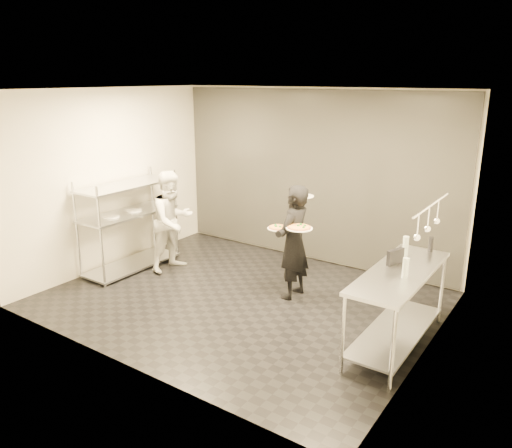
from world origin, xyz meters
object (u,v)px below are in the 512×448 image
Objects in this scene: chef at (173,221)px; pos_monitor at (395,257)px; pass_rack at (129,221)px; waiter at (294,242)px; bottle_clear at (405,268)px; bottle_green at (405,246)px; pizza_plate_near at (278,228)px; pizza_plate_far at (299,228)px; salad_plate at (303,195)px; prep_counter at (398,295)px; bottle_dark at (431,245)px.

pos_monitor is (3.61, -0.19, 0.22)m from chef.
pass_rack is 4.22m from pos_monitor.
chef is at bearing -84.80° from waiter.
waiter reaches higher than bottle_clear.
bottle_green is (0.01, 0.32, 0.03)m from pos_monitor.
pos_monitor is at bearing -6.23° from pizza_plate_near.
pizza_plate_far is at bearing -0.64° from pizza_plate_near.
waiter is 5.57× the size of pizza_plate_near.
salad_plate is at bearing 115.66° from pizza_plate_far.
pizza_plate_near reaches higher than prep_counter.
bottle_green is at bearing 103.23° from prep_counter.
pos_monitor is at bearing 2.21° from pass_rack.
salad_plate is 2.10m from bottle_clear.
pizza_plate_near is 1.31× the size of bottle_clear.
pos_monitor is 0.32m from bottle_green.
pos_monitor is at bearing -7.57° from pizza_plate_far.
chef reaches higher than salad_plate.
pos_monitor is 1.00× the size of bottle_green.
pizza_plate_far is 1.60× the size of bottle_clear.
pos_monitor is 1.13× the size of bottle_clear.
bottle_clear is at bearing -71.57° from bottle_green.
pizza_plate_far is 1.36m from bottle_green.
pass_rack is 4.60× the size of pizza_plate_far.
waiter is 0.68m from salad_plate.
chef reaches higher than prep_counter.
salad_plate is at bearing 167.04° from bottle_green.
waiter is at bearing 162.69° from prep_counter.
chef is at bearing 179.84° from pizza_plate_near.
chef is at bearing 172.45° from bottle_clear.
salad_plate is 1.67× the size of bottle_dark.
chef is (-2.09, -0.16, -0.00)m from waiter.
bottle_clear is (1.74, -0.67, 0.24)m from waiter.
bottle_dark is (-0.01, 0.96, -0.01)m from bottle_clear.
pizza_plate_far is 1.42× the size of bottle_green.
bottle_dark is (0.09, 0.80, 0.39)m from prep_counter.
pass_rack is 4.33m from prep_counter.
bottle_dark is (4.42, 0.80, 0.25)m from pass_rack.
bottle_green is at bearing 89.33° from waiter.
prep_counter is at bearing -13.01° from pizza_plate_far.
waiter reaches higher than pos_monitor.
prep_counter is 2.05m from salad_plate.
pizza_plate_near is 1.52× the size of bottle_dark.
bottle_green is 1.13× the size of bottle_clear.
pizza_plate_near is at bearing 165.11° from bottle_clear.
prep_counter is at bearing 73.39° from waiter.
pizza_plate_near is at bearing -40.67° from waiter.
pass_rack is 1.01× the size of chef.
pos_monitor is at bearing -108.35° from bottle_dark.
salad_plate is at bearing 176.40° from pos_monitor.
prep_counter is at bearing -96.59° from bottle_dark.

